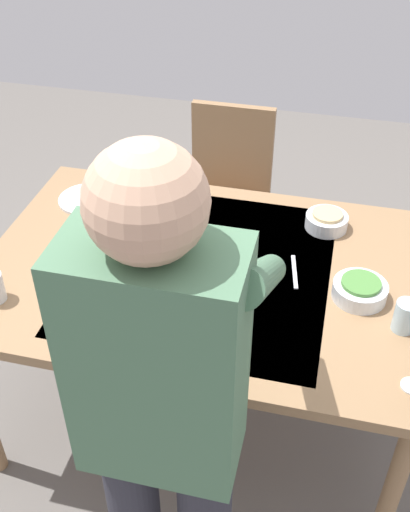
% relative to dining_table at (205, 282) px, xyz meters
% --- Properties ---
extents(ground_plane, '(6.00, 6.00, 0.00)m').
position_rel_dining_table_xyz_m(ground_plane, '(0.00, 0.00, -0.70)').
color(ground_plane, '#66605B').
extents(dining_table, '(1.57, 1.07, 0.77)m').
position_rel_dining_table_xyz_m(dining_table, '(0.00, 0.00, 0.00)').
color(dining_table, '#93704C').
rests_on(dining_table, ground_plane).
extents(chair_near, '(0.40, 0.40, 0.91)m').
position_rel_dining_table_xyz_m(chair_near, '(0.11, -0.92, -0.17)').
color(chair_near, brown).
rests_on(chair_near, ground_plane).
extents(person_server, '(0.42, 0.61, 1.69)m').
position_rel_dining_table_xyz_m(person_server, '(-0.10, 0.80, 0.26)').
color(person_server, '#2D2D38').
rests_on(person_server, ground_plane).
extents(wine_bottle, '(0.07, 0.07, 0.30)m').
position_rel_dining_table_xyz_m(wine_bottle, '(0.23, -0.30, 0.18)').
color(wine_bottle, black).
rests_on(wine_bottle, dining_table).
extents(water_cup_near_right, '(0.07, 0.07, 0.11)m').
position_rel_dining_table_xyz_m(water_cup_near_right, '(-0.67, 0.15, 0.12)').
color(water_cup_near_right, silver).
rests_on(water_cup_near_right, dining_table).
extents(water_cup_far_left, '(0.07, 0.07, 0.11)m').
position_rel_dining_table_xyz_m(water_cup_far_left, '(0.40, -0.01, 0.12)').
color(water_cup_far_left, silver).
rests_on(water_cup_far_left, dining_table).
extents(serving_bowl_pasta, '(0.30, 0.30, 0.07)m').
position_rel_dining_table_xyz_m(serving_bowl_pasta, '(0.02, 0.19, 0.10)').
color(serving_bowl_pasta, silver).
rests_on(serving_bowl_pasta, dining_table).
extents(side_bowl_salad, '(0.18, 0.18, 0.07)m').
position_rel_dining_table_xyz_m(side_bowl_salad, '(-0.53, 0.03, 0.10)').
color(side_bowl_salad, silver).
rests_on(side_bowl_salad, dining_table).
extents(side_bowl_bread, '(0.16, 0.16, 0.07)m').
position_rel_dining_table_xyz_m(side_bowl_bread, '(-0.39, -0.34, 0.10)').
color(side_bowl_bread, silver).
rests_on(side_bowl_bread, dining_table).
extents(dinner_plate_near, '(0.23, 0.23, 0.01)m').
position_rel_dining_table_xyz_m(dinner_plate_near, '(0.57, -0.31, 0.08)').
color(dinner_plate_near, silver).
rests_on(dinner_plate_near, dining_table).
extents(table_fork, '(0.05, 0.18, 0.00)m').
position_rel_dining_table_xyz_m(table_fork, '(-0.31, -0.05, 0.07)').
color(table_fork, silver).
rests_on(table_fork, dining_table).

